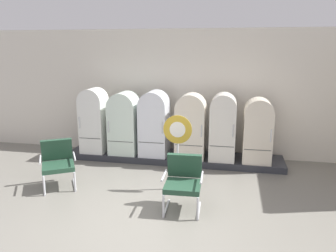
# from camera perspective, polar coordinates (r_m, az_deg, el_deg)

# --- Properties ---
(ground) EXTENTS (12.00, 10.00, 0.05)m
(ground) POSITION_cam_1_polar(r_m,az_deg,el_deg) (5.68, -4.90, -16.11)
(ground) COLOR slate
(back_wall) EXTENTS (11.76, 0.12, 3.23)m
(back_wall) POSITION_cam_1_polar(r_m,az_deg,el_deg) (8.59, 1.74, 5.79)
(back_wall) COLOR silver
(back_wall) RESTS_ON ground
(display_plinth) EXTENTS (5.36, 0.95, 0.15)m
(display_plinth) POSITION_cam_1_polar(r_m,az_deg,el_deg) (8.33, 0.92, -5.42)
(display_plinth) COLOR #2C2E35
(display_plinth) RESTS_ON ground
(refrigerator_0) EXTENTS (0.61, 0.62, 1.63)m
(refrigerator_0) POSITION_cam_1_polar(r_m,az_deg,el_deg) (8.54, -12.70, 1.30)
(refrigerator_0) COLOR white
(refrigerator_0) RESTS_ON display_plinth
(refrigerator_1) EXTENTS (0.69, 0.72, 1.55)m
(refrigerator_1) POSITION_cam_1_polar(r_m,az_deg,el_deg) (8.31, -7.54, 0.84)
(refrigerator_1) COLOR silver
(refrigerator_1) RESTS_ON display_plinth
(refrigerator_2) EXTENTS (0.67, 0.70, 1.60)m
(refrigerator_2) POSITION_cam_1_polar(r_m,az_deg,el_deg) (8.08, -2.39, 0.79)
(refrigerator_2) COLOR white
(refrigerator_2) RESTS_ON display_plinth
(refrigerator_3) EXTENTS (0.70, 0.62, 1.57)m
(refrigerator_3) POSITION_cam_1_polar(r_m,az_deg,el_deg) (7.89, 3.94, 0.29)
(refrigerator_3) COLOR silver
(refrigerator_3) RESTS_ON display_plinth
(refrigerator_4) EXTENTS (0.60, 0.71, 1.58)m
(refrigerator_4) POSITION_cam_1_polar(r_m,az_deg,el_deg) (7.87, 9.49, 0.22)
(refrigerator_4) COLOR silver
(refrigerator_4) RESTS_ON display_plinth
(refrigerator_5) EXTENTS (0.65, 0.66, 1.49)m
(refrigerator_5) POSITION_cam_1_polar(r_m,az_deg,el_deg) (7.87, 15.28, -0.45)
(refrigerator_5) COLOR beige
(refrigerator_5) RESTS_ON display_plinth
(armchair_left) EXTENTS (0.88, 0.90, 0.95)m
(armchair_left) POSITION_cam_1_polar(r_m,az_deg,el_deg) (7.04, -18.52, -5.82)
(armchair_left) COLOR silver
(armchair_left) RESTS_ON ground
(armchair_right) EXTENTS (0.70, 0.72, 0.95)m
(armchair_right) POSITION_cam_1_polar(r_m,az_deg,el_deg) (5.80, 2.67, -9.29)
(armchair_right) COLOR silver
(armchair_right) RESTS_ON ground
(sign_stand) EXTENTS (0.56, 0.32, 1.52)m
(sign_stand) POSITION_cam_1_polar(r_m,az_deg,el_deg) (6.44, 1.66, -4.19)
(sign_stand) COLOR #2D2D30
(sign_stand) RESTS_ON ground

